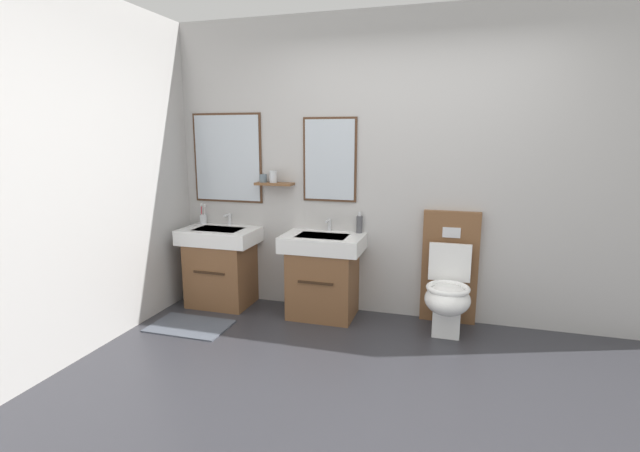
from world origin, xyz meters
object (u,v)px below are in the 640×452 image
object	(u,v)px
soap_dispenser	(359,224)
toilet	(448,287)
vanity_sink_right	(323,273)
toothbrush_cup	(203,218)
vanity_sink_left	(222,264)

from	to	relation	value
soap_dispenser	toilet	bearing A→B (deg)	-11.84
vanity_sink_right	toothbrush_cup	world-z (taller)	toothbrush_cup
toilet	soap_dispenser	xyz separation A→B (m)	(-0.82, 0.17, 0.47)
vanity_sink_left	vanity_sink_right	distance (m)	1.04
toothbrush_cup	soap_dispenser	xyz separation A→B (m)	(1.61, 0.01, 0.03)
vanity_sink_left	toilet	size ratio (longest dim) A/B	0.76
soap_dispenser	vanity_sink_right	bearing A→B (deg)	-148.10
toilet	soap_dispenser	distance (m)	0.95
vanity_sink_right	vanity_sink_left	bearing A→B (deg)	180.00
toothbrush_cup	toilet	bearing A→B (deg)	-3.80
vanity_sink_right	soap_dispenser	size ratio (longest dim) A/B	3.92
vanity_sink_right	toilet	size ratio (longest dim) A/B	0.76
toilet	soap_dispenser	world-z (taller)	toilet
toilet	toothbrush_cup	world-z (taller)	toilet
vanity_sink_right	soap_dispenser	bearing A→B (deg)	31.90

